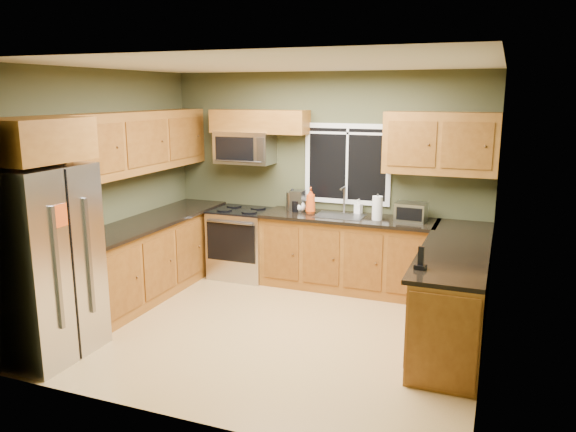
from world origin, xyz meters
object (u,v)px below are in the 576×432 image
Objects in this scene: refrigerator at (42,263)px; cordless_phone at (421,262)px; coffee_maker at (297,201)px; soap_bottle_b at (358,206)px; kettle at (292,200)px; microwave at (245,148)px; toaster_oven at (411,212)px; paper_towel_roll at (377,208)px; soap_bottle_c at (300,205)px; soap_bottle_a at (311,200)px; range at (242,243)px.

cordless_phone is (3.29, 0.96, 0.10)m from refrigerator.
soap_bottle_b is at bearing 8.98° from coffee_maker.
refrigerator reaches higher than kettle.
microwave reaches higher than toaster_oven.
toaster_oven is 0.40m from paper_towel_roll.
paper_towel_roll reaches higher than kettle.
paper_towel_roll reaches higher than soap_bottle_c.
cordless_phone is at bearing 16.21° from refrigerator.
toaster_oven is at bearing 0.29° from soap_bottle_a.
paper_towel_roll is at bearing -5.49° from microwave.
refrigerator is 4.88× the size of toaster_oven.
soap_bottle_b is at bearing 6.72° from kettle.
range is 3.53× the size of coffee_maker.
soap_bottle_b is at bearing 137.92° from paper_towel_roll.
coffee_maker is 0.08m from kettle.
kettle is 1.57× the size of soap_bottle_b.
refrigerator is 3.72m from paper_towel_roll.
toaster_oven is (2.22, 0.04, 0.58)m from range.
coffee_maker is (1.44, 2.88, 0.16)m from refrigerator.
range is 1.65m from soap_bottle_b.
microwave is at bearing 176.12° from soap_bottle_c.
toaster_oven is 1.26m from soap_bottle_a.
microwave is 2.29× the size of soap_bottle_a.
soap_bottle_c is (0.05, -0.03, -0.03)m from coffee_maker.
cordless_phone is at bearing -48.35° from soap_bottle_a.
kettle is at bearing 164.42° from coffee_maker.
microwave is 3.33m from cordless_phone.
toaster_oven is 2.03× the size of soap_bottle_c.
kettle is at bearing 176.63° from toaster_oven.
kettle is at bearing 134.75° from cordless_phone.
kettle is at bearing -173.28° from soap_bottle_b.
soap_bottle_c is at bearing 62.43° from refrigerator.
soap_bottle_a is at bearing -18.93° from kettle.
soap_bottle_a is (0.96, -0.10, -0.62)m from microwave.
soap_bottle_b is 1.02× the size of soap_bottle_c.
coffee_maker is at bearing 159.82° from soap_bottle_a.
toaster_oven reaches higher than cordless_phone.
soap_bottle_b is (2.22, 3.00, 0.13)m from refrigerator.
range is 2.54× the size of toaster_oven.
soap_bottle_a is at bearing 175.28° from paper_towel_roll.
coffee_maker reaches higher than soap_bottle_c.
kettle reaches higher than soap_bottle_c.
soap_bottle_b reaches higher than range.
range is (0.69, 2.77, -0.43)m from refrigerator.
toaster_oven is (2.22, -0.10, -0.68)m from microwave.
soap_bottle_b is (0.57, 0.20, -0.07)m from soap_bottle_a.
kettle is 0.30m from soap_bottle_a.
refrigerator is at bearing -103.97° from range.
microwave is 2.38× the size of paper_towel_roll.
refrigerator is 3.22m from coffee_maker.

